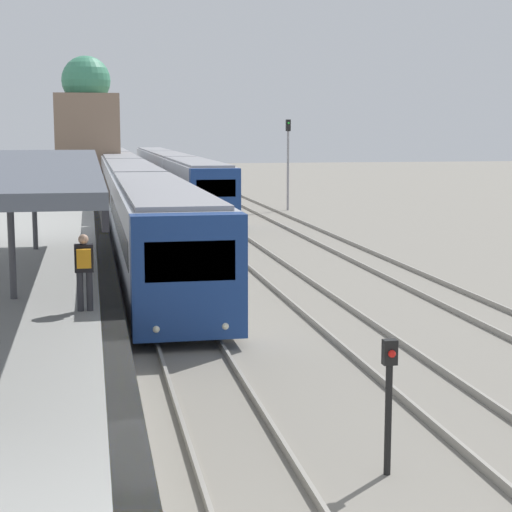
{
  "coord_description": "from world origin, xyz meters",
  "views": [
    {
      "loc": [
        -2.1,
        -6.81,
        4.9
      ],
      "look_at": [
        2.04,
        14.56,
        1.68
      ],
      "focal_mm": 60.0,
      "sensor_mm": 36.0,
      "label": 1
    }
  ],
  "objects_px": {
    "train_near": "(125,182)",
    "signal_mast_far": "(288,154)",
    "signal_post_near": "(389,392)",
    "train_far": "(171,171)",
    "person_on_platform": "(84,266)"
  },
  "relations": [
    {
      "from": "signal_post_near",
      "to": "signal_mast_far",
      "type": "distance_m",
      "value": 40.98
    },
    {
      "from": "train_far",
      "to": "signal_post_near",
      "type": "bearing_deg",
      "value": -92.18
    },
    {
      "from": "person_on_platform",
      "to": "train_far",
      "type": "distance_m",
      "value": 48.9
    },
    {
      "from": "person_on_platform",
      "to": "train_near",
      "type": "bearing_deg",
      "value": 86.21
    },
    {
      "from": "person_on_platform",
      "to": "signal_post_near",
      "type": "bearing_deg",
      "value": -59.73
    },
    {
      "from": "train_far",
      "to": "signal_post_near",
      "type": "height_order",
      "value": "train_far"
    },
    {
      "from": "signal_mast_far",
      "to": "train_far",
      "type": "bearing_deg",
      "value": 110.24
    },
    {
      "from": "signal_post_near",
      "to": "person_on_platform",
      "type": "bearing_deg",
      "value": 120.27
    },
    {
      "from": "train_near",
      "to": "train_far",
      "type": "xyz_separation_m",
      "value": [
        4.09,
        14.1,
        -0.04
      ]
    },
    {
      "from": "signal_post_near",
      "to": "signal_mast_far",
      "type": "xyz_separation_m",
      "value": [
        7.87,
        40.15,
        2.22
      ]
    },
    {
      "from": "train_near",
      "to": "signal_post_near",
      "type": "xyz_separation_m",
      "value": [
        1.97,
        -41.65,
        -0.54
      ]
    },
    {
      "from": "train_near",
      "to": "train_far",
      "type": "height_order",
      "value": "train_near"
    },
    {
      "from": "train_near",
      "to": "signal_post_near",
      "type": "distance_m",
      "value": 41.7
    },
    {
      "from": "train_near",
      "to": "signal_mast_far",
      "type": "bearing_deg",
      "value": -8.65
    },
    {
      "from": "train_far",
      "to": "signal_post_near",
      "type": "relative_size",
      "value": 24.6
    }
  ]
}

